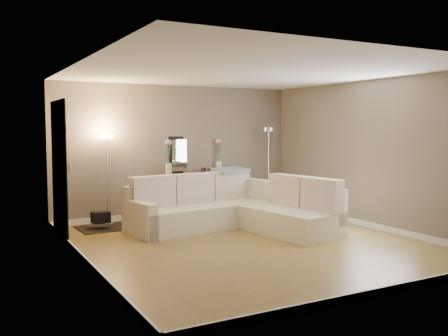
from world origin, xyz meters
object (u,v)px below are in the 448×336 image
sectional_sofa (233,209)px  console_table (191,192)px  floor_lamp_unlit (268,152)px  floor_lamp_lit (107,161)px

sectional_sofa → console_table: bearing=93.9°
console_table → floor_lamp_unlit: size_ratio=0.79×
sectional_sofa → floor_lamp_lit: size_ratio=1.87×
console_table → floor_lamp_lit: (-1.71, -0.09, 0.68)m
console_table → floor_lamp_unlit: 1.86m
console_table → floor_lamp_unlit: floor_lamp_unlit is taller
floor_lamp_lit → floor_lamp_unlit: floor_lamp_unlit is taller
console_table → floor_lamp_lit: floor_lamp_lit is taller
sectional_sofa → floor_lamp_unlit: 2.19m
sectional_sofa → console_table: (-0.10, 1.53, 0.12)m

